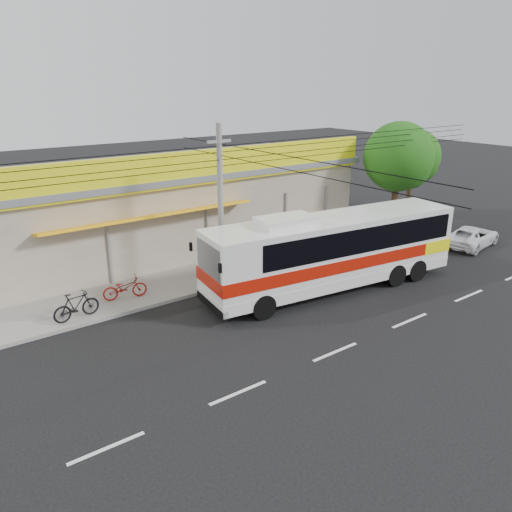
% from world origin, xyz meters
% --- Properties ---
extents(ground, '(120.00, 120.00, 0.00)m').
position_xyz_m(ground, '(0.00, 0.00, 0.00)').
color(ground, black).
rests_on(ground, ground).
extents(sidewalk, '(30.00, 3.20, 0.15)m').
position_xyz_m(sidewalk, '(0.00, 6.00, 0.07)').
color(sidewalk, gray).
rests_on(sidewalk, ground).
extents(lane_markings, '(50.00, 0.12, 0.01)m').
position_xyz_m(lane_markings, '(0.00, -2.50, 0.00)').
color(lane_markings, silver).
rests_on(lane_markings, ground).
extents(storefront_building, '(22.60, 9.20, 5.70)m').
position_xyz_m(storefront_building, '(-0.01, 11.54, 2.30)').
color(storefront_building, gray).
rests_on(storefront_building, ground).
extents(coach_bus, '(11.97, 3.93, 3.62)m').
position_xyz_m(coach_bus, '(3.92, 1.53, 1.94)').
color(coach_bus, silver).
rests_on(coach_bus, ground).
extents(motorbike_red, '(1.90, 0.99, 0.95)m').
position_xyz_m(motorbike_red, '(-4.16, 5.64, 0.62)').
color(motorbike_red, maroon).
rests_on(motorbike_red, sidewalk).
extents(motorbike_dark, '(1.85, 0.71, 1.09)m').
position_xyz_m(motorbike_dark, '(-6.38, 4.91, 0.69)').
color(motorbike_dark, black).
rests_on(motorbike_dark, sidewalk).
extents(white_car, '(4.30, 2.49, 1.13)m').
position_xyz_m(white_car, '(14.30, 1.35, 0.56)').
color(white_car, white).
rests_on(white_car, ground).
extents(utility_pole, '(34.00, 14.00, 7.18)m').
position_xyz_m(utility_pole, '(-0.28, 4.20, 5.92)').
color(utility_pole, slate).
rests_on(utility_pole, ground).
extents(tree_near, '(3.98, 3.98, 6.61)m').
position_xyz_m(tree_near, '(12.77, 5.47, 4.47)').
color(tree_near, '#302013').
rests_on(tree_near, ground).
extents(tree_far, '(3.54, 3.54, 5.87)m').
position_xyz_m(tree_far, '(16.56, 7.33, 3.97)').
color(tree_far, '#302013').
rests_on(tree_far, ground).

